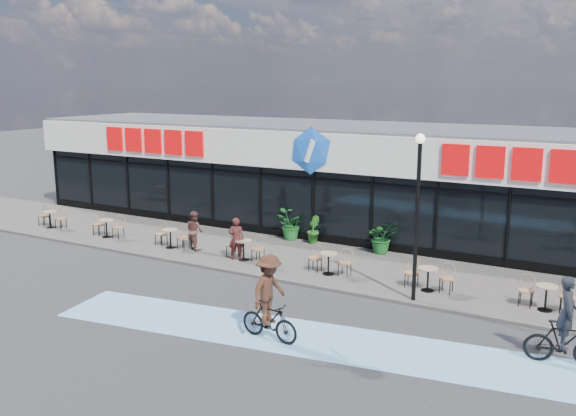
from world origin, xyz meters
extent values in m
plane|color=#28282B|center=(0.00, 0.00, 0.00)|extent=(120.00, 120.00, 0.00)
cube|color=#56514C|center=(0.00, 4.50, 0.05)|extent=(44.00, 5.00, 0.10)
cube|color=#6EA6D1|center=(4.00, -1.50, 0.01)|extent=(14.17, 4.13, 0.01)
cube|color=black|center=(0.00, 10.00, 1.50)|extent=(30.00, 6.00, 3.00)
cube|color=white|center=(0.00, 9.85, 3.75)|extent=(30.60, 6.30, 1.50)
cube|color=#47474C|center=(0.00, 10.00, 4.55)|extent=(30.60, 6.30, 0.10)
cube|color=navy|center=(0.00, 6.96, 3.05)|extent=(30.60, 0.08, 0.18)
cube|color=black|center=(0.00, 6.97, 2.65)|extent=(30.00, 0.06, 0.08)
cube|color=black|center=(0.00, 6.98, 0.20)|extent=(30.00, 0.10, 0.40)
cube|color=#C50709|center=(-8.00, 6.70, 3.80)|extent=(5.63, 0.18, 1.10)
cube|color=#C50709|center=(8.00, 6.70, 3.80)|extent=(5.63, 0.18, 1.10)
ellipsoid|color=blue|center=(0.00, 6.70, 3.80)|extent=(1.90, 0.24, 1.90)
cylinder|color=black|center=(-15.00, 6.97, 1.50)|extent=(0.10, 0.10, 3.00)
cylinder|color=black|center=(-12.50, 6.97, 1.50)|extent=(0.10, 0.10, 3.00)
cylinder|color=black|center=(-10.00, 6.97, 1.50)|extent=(0.10, 0.10, 3.00)
cylinder|color=black|center=(-7.50, 6.97, 1.50)|extent=(0.10, 0.10, 3.00)
cylinder|color=black|center=(-5.00, 6.97, 1.50)|extent=(0.10, 0.10, 3.00)
cylinder|color=black|center=(-2.50, 6.97, 1.50)|extent=(0.10, 0.10, 3.00)
cylinder|color=black|center=(0.00, 6.97, 1.50)|extent=(0.10, 0.10, 3.00)
cylinder|color=black|center=(2.50, 6.97, 1.50)|extent=(0.10, 0.10, 3.00)
cylinder|color=black|center=(5.00, 6.97, 1.50)|extent=(0.10, 0.10, 3.00)
cylinder|color=black|center=(7.50, 6.97, 1.50)|extent=(0.10, 0.10, 3.00)
cylinder|color=black|center=(5.70, 2.30, 2.45)|extent=(0.12, 0.12, 4.70)
sphere|color=#FFF2CC|center=(5.70, 2.30, 4.90)|extent=(0.28, 0.28, 0.28)
cylinder|color=tan|center=(-11.18, 3.30, 0.82)|extent=(0.60, 0.60, 0.04)
cylinder|color=black|center=(-11.18, 3.30, 0.47)|extent=(0.06, 0.06, 0.70)
cylinder|color=black|center=(-11.18, 3.30, 0.11)|extent=(0.40, 0.40, 0.02)
cylinder|color=tan|center=(-7.78, 3.30, 0.82)|extent=(0.60, 0.60, 0.04)
cylinder|color=black|center=(-7.78, 3.30, 0.47)|extent=(0.06, 0.06, 0.70)
cylinder|color=black|center=(-7.78, 3.30, 0.11)|extent=(0.40, 0.40, 0.02)
cylinder|color=tan|center=(-4.37, 3.30, 0.82)|extent=(0.60, 0.60, 0.04)
cylinder|color=black|center=(-4.37, 3.30, 0.47)|extent=(0.06, 0.06, 0.70)
cylinder|color=black|center=(-4.37, 3.30, 0.11)|extent=(0.40, 0.40, 0.02)
cylinder|color=tan|center=(-0.97, 3.30, 0.82)|extent=(0.60, 0.60, 0.04)
cylinder|color=black|center=(-0.97, 3.30, 0.47)|extent=(0.06, 0.06, 0.70)
cylinder|color=black|center=(-0.97, 3.30, 0.11)|extent=(0.40, 0.40, 0.02)
cylinder|color=tan|center=(2.43, 3.30, 0.82)|extent=(0.60, 0.60, 0.04)
cylinder|color=black|center=(2.43, 3.30, 0.47)|extent=(0.06, 0.06, 0.70)
cylinder|color=black|center=(2.43, 3.30, 0.11)|extent=(0.40, 0.40, 0.02)
cylinder|color=tan|center=(5.83, 3.30, 0.82)|extent=(0.60, 0.60, 0.04)
cylinder|color=black|center=(5.83, 3.30, 0.47)|extent=(0.06, 0.06, 0.70)
cylinder|color=black|center=(5.83, 3.30, 0.11)|extent=(0.40, 0.40, 0.02)
cylinder|color=tan|center=(9.23, 3.30, 0.82)|extent=(0.60, 0.60, 0.04)
cylinder|color=black|center=(9.23, 3.30, 0.47)|extent=(0.06, 0.06, 0.70)
cylinder|color=black|center=(9.23, 3.30, 0.11)|extent=(0.40, 0.40, 0.02)
imported|color=#1C6424|center=(-0.93, 6.66, 0.72)|extent=(1.34, 1.24, 1.23)
imported|color=#18551F|center=(3.07, 6.63, 0.72)|extent=(1.46, 1.42, 1.24)
imported|color=#26671D|center=(0.16, 6.64, 0.65)|extent=(0.72, 0.77, 1.11)
imported|color=#411817|center=(-1.23, 3.21, 0.89)|extent=(0.67, 0.57, 1.57)
imported|color=#53302B|center=(-3.40, 3.59, 0.85)|extent=(0.88, 0.79, 1.50)
imported|color=black|center=(3.29, -2.03, 0.51)|extent=(1.74, 0.64, 1.02)
imported|color=#402316|center=(3.29, -2.03, 1.36)|extent=(0.78, 1.23, 1.81)
imported|color=black|center=(9.98, 0.11, 0.53)|extent=(1.84, 0.81, 1.07)
imported|color=black|center=(9.98, 0.11, 1.30)|extent=(0.51, 0.68, 1.70)
camera|label=1|loc=(10.77, -14.53, 6.51)|focal=38.00mm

